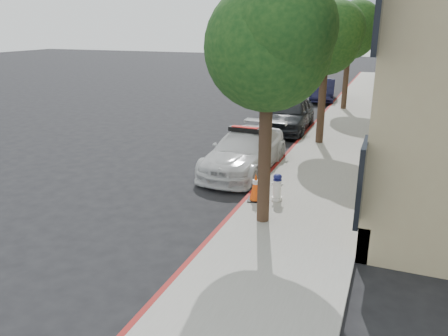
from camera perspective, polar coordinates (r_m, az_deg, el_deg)
name	(u,v)px	position (r m, az deg, el deg)	size (l,w,h in m)	color
ground	(191,184)	(13.59, -4.29, -2.11)	(120.00, 120.00, 0.00)	black
sidewalk	(348,125)	(22.04, 15.85, 5.42)	(3.20, 50.00, 0.15)	gray
curb_strip	(316,123)	(22.23, 11.90, 5.83)	(0.12, 50.00, 0.15)	maroon
tree_near	(269,46)	(9.81, 5.91, 15.55)	(2.92, 2.82, 5.62)	black
tree_mid	(327,40)	(17.65, 13.29, 15.99)	(2.77, 2.64, 5.43)	black
tree_far	(350,31)	(25.58, 16.19, 16.85)	(3.10, 3.00, 5.81)	black
police_car	(245,151)	(14.64, 2.73, 2.25)	(2.05, 4.75, 1.51)	silver
parked_car_mid	(290,114)	(20.43, 8.58, 6.95)	(1.84, 4.56, 1.55)	black
parked_car_far	(323,90)	(29.19, 12.79, 9.90)	(1.45, 4.15, 1.37)	black
fire_hydrant	(277,187)	(11.93, 6.96, -2.51)	(0.31, 0.29, 0.75)	silver
traffic_cone	(256,187)	(11.83, 4.14, -2.49)	(0.48, 0.48, 0.78)	black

